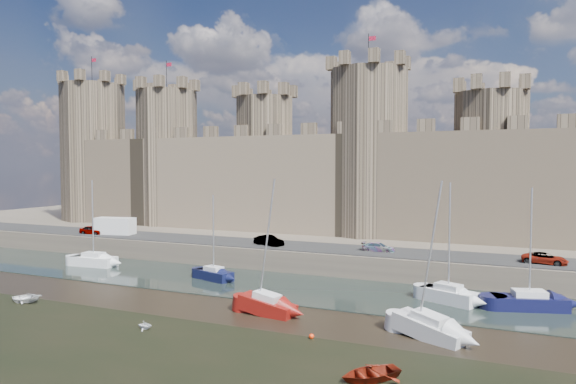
# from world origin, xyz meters

# --- Properties ---
(ground) EXTENTS (160.00, 160.00, 0.00)m
(ground) POSITION_xyz_m (0.00, 0.00, 0.00)
(ground) COLOR black
(ground) RESTS_ON ground
(water_channel) EXTENTS (160.00, 12.00, 0.08)m
(water_channel) POSITION_xyz_m (0.00, 24.00, 0.04)
(water_channel) COLOR black
(water_channel) RESTS_ON ground
(quay) EXTENTS (160.00, 60.00, 2.50)m
(quay) POSITION_xyz_m (0.00, 60.00, 1.25)
(quay) COLOR #4C443A
(quay) RESTS_ON ground
(road) EXTENTS (160.00, 7.00, 0.10)m
(road) POSITION_xyz_m (0.00, 34.00, 2.55)
(road) COLOR black
(road) RESTS_ON quay
(castle) EXTENTS (108.50, 11.00, 29.00)m
(castle) POSITION_xyz_m (-0.64, 48.00, 11.67)
(castle) COLOR #42382B
(castle) RESTS_ON quay
(car_0) EXTENTS (3.72, 1.64, 1.25)m
(car_0) POSITION_xyz_m (-33.55, 32.45, 3.12)
(car_0) COLOR gray
(car_0) RESTS_ON quay
(car_1) EXTENTS (4.17, 2.51, 1.30)m
(car_1) POSITION_xyz_m (-6.26, 32.94, 3.15)
(car_1) COLOR gray
(car_1) RESTS_ON quay
(car_2) EXTENTS (3.66, 1.51, 1.06)m
(car_2) POSITION_xyz_m (6.90, 34.00, 3.03)
(car_2) COLOR gray
(car_2) RESTS_ON quay
(car_3) EXTENTS (4.42, 2.55, 1.16)m
(car_3) POSITION_xyz_m (23.64, 33.19, 3.08)
(car_3) COLOR gray
(car_3) RESTS_ON quay
(van) EXTENTS (5.80, 3.14, 2.40)m
(van) POSITION_xyz_m (-30.41, 33.50, 3.70)
(van) COLOR silver
(van) RESTS_ON quay
(sailboat_0) EXTENTS (5.70, 2.58, 10.38)m
(sailboat_0) POSITION_xyz_m (-25.77, 24.58, 0.81)
(sailboat_0) COLOR silver
(sailboat_0) RESTS_ON ground
(sailboat_1) EXTENTS (4.82, 2.95, 9.03)m
(sailboat_1) POSITION_xyz_m (-8.43, 23.81, 0.74)
(sailboat_1) COLOR black
(sailboat_1) RESTS_ON ground
(sailboat_2) EXTENTS (5.30, 3.75, 10.68)m
(sailboat_2) POSITION_xyz_m (15.49, 24.19, 0.84)
(sailboat_2) COLOR silver
(sailboat_2) RESTS_ON ground
(sailboat_3) EXTENTS (6.29, 3.84, 10.31)m
(sailboat_3) POSITION_xyz_m (22.00, 24.63, 0.80)
(sailboat_3) COLOR black
(sailboat_3) RESTS_ON ground
(sailboat_4) EXTENTS (4.99, 2.46, 11.19)m
(sailboat_4) POSITION_xyz_m (2.13, 14.87, 0.80)
(sailboat_4) COLOR maroon
(sailboat_4) RESTS_ON ground
(sailboat_5) EXTENTS (5.58, 3.96, 11.24)m
(sailboat_5) POSITION_xyz_m (15.22, 14.12, 0.79)
(sailboat_5) COLOR silver
(sailboat_5) RESTS_ON ground
(dinghy_3) EXTENTS (1.25, 1.09, 0.64)m
(dinghy_3) POSITION_xyz_m (-4.55, 7.69, 0.32)
(dinghy_3) COLOR white
(dinghy_3) RESTS_ON ground
(dinghy_4) EXTENTS (4.36, 4.29, 0.74)m
(dinghy_4) POSITION_xyz_m (13.08, 5.51, 0.37)
(dinghy_4) COLOR maroon
(dinghy_4) RESTS_ON ground
(dinghy_6) EXTENTS (3.04, 2.19, 0.62)m
(dinghy_6) POSITION_xyz_m (-19.50, 9.64, 0.31)
(dinghy_6) COLOR silver
(dinghy_6) RESTS_ON ground
(buoy_1) EXTENTS (0.38, 0.38, 0.38)m
(buoy_1) POSITION_xyz_m (7.59, 10.69, 0.19)
(buoy_1) COLOR #FB330B
(buoy_1) RESTS_ON ground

